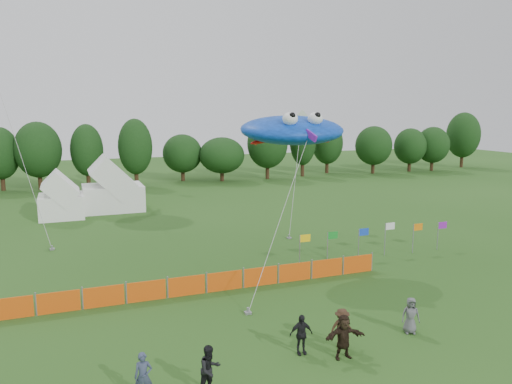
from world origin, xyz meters
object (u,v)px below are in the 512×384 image
object	(u,v)px
spectator_d	(301,334)
spectator_f	(344,337)
spectator_b	(210,370)
stingray_kite	(290,130)
tent_right	(113,189)
spectator_c	(342,328)
tent_left	(61,199)
barrier_fence	(206,283)
spectator_e	(411,315)
spectator_a	(143,376)

from	to	relation	value
spectator_d	spectator_f	world-z (taller)	spectator_f
spectator_b	stingray_kite	bearing A→B (deg)	36.32
tent_right	spectator_d	distance (m)	31.33
spectator_f	spectator_c	bearing A→B (deg)	69.08
tent_left	stingray_kite	size ratio (longest dim) A/B	0.25
barrier_fence	spectator_d	world-z (taller)	spectator_d
spectator_b	spectator_c	bearing A→B (deg)	-6.86
spectator_e	stingray_kite	bearing A→B (deg)	115.16
tent_left	spectator_a	distance (m)	30.33
tent_right	spectator_d	world-z (taller)	tent_right
stingray_kite	spectator_a	bearing A→B (deg)	-131.57
tent_right	spectator_f	size ratio (longest dim) A/B	3.17
spectator_c	spectator_e	size ratio (longest dim) A/B	1.04
spectator_b	spectator_c	size ratio (longest dim) A/B	1.04
spectator_b	spectator_c	distance (m)	5.84
spectator_b	stingray_kite	distance (m)	16.68
tent_right	spectator_e	size ratio (longest dim) A/B	3.52
spectator_e	stingray_kite	distance (m)	13.23
tent_left	spectator_b	size ratio (longest dim) A/B	2.21
stingray_kite	barrier_fence	bearing A→B (deg)	-150.65
spectator_a	spectator_f	distance (m)	7.44
tent_left	spectator_e	xyz separation A→B (m)	(13.72, -29.28, -0.88)
stingray_kite	spectator_f	bearing A→B (deg)	-104.91
spectator_e	spectator_b	bearing A→B (deg)	-149.21
spectator_f	stingray_kite	distance (m)	14.27
tent_right	barrier_fence	bearing A→B (deg)	-84.06
tent_right	spectator_e	xyz separation A→B (m)	(9.25, -31.03, -1.16)
spectator_b	spectator_e	size ratio (longest dim) A/B	1.09
spectator_e	spectator_a	bearing A→B (deg)	-153.00
tent_left	stingray_kite	xyz separation A→B (m)	(13.16, -18.24, 6.40)
barrier_fence	spectator_f	xyz separation A→B (m)	(3.07, -8.40, 0.36)
tent_left	tent_right	distance (m)	4.81
spectator_a	tent_right	bearing A→B (deg)	96.40
tent_right	spectator_a	xyz separation A→B (m)	(-1.92, -31.96, -1.13)
spectator_b	stingray_kite	xyz separation A→B (m)	(8.51, 12.40, 7.21)
barrier_fence	spectator_b	world-z (taller)	spectator_b
spectator_c	stingray_kite	xyz separation A→B (m)	(2.80, 11.15, 7.24)
barrier_fence	spectator_b	size ratio (longest dim) A/B	11.88
spectator_b	spectator_f	distance (m)	5.36
tent_left	spectator_b	bearing A→B (deg)	-81.38
spectator_e	barrier_fence	bearing A→B (deg)	154.38
spectator_e	spectator_f	xyz separation A→B (m)	(-3.74, -0.88, 0.09)
spectator_a	spectator_c	distance (m)	7.85
spectator_f	stingray_kite	bearing A→B (deg)	80.02
tent_left	spectator_d	distance (m)	30.53
tent_left	spectator_d	size ratio (longest dim) A/B	2.35
spectator_e	tent_left	bearing A→B (deg)	137.35
tent_left	spectator_a	bearing A→B (deg)	-85.18
spectator_d	stingray_kite	distance (m)	13.95
spectator_f	stingray_kite	xyz separation A→B (m)	(3.17, 11.91, 7.19)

